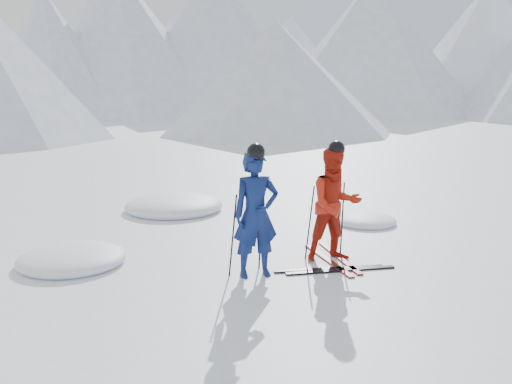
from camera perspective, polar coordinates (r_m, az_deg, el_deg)
ground at (r=9.64m, az=11.85°, el=-5.65°), size 160.00×160.00×0.00m
mountain_range at (r=43.77m, az=-17.23°, el=15.74°), size 106.15×62.94×15.53m
skier_blue at (r=7.79m, az=-0.01°, el=-2.38°), size 0.77×0.61×1.84m
skier_red at (r=8.61m, az=8.31°, el=-1.34°), size 1.04×0.92×1.80m
pole_blue_left at (r=7.84m, az=-2.45°, el=-4.63°), size 0.12×0.09×1.22m
pole_blue_right at (r=8.20m, az=0.51°, el=-3.91°), size 0.12×0.07×1.22m
pole_red_left at (r=8.67m, az=5.67°, el=-3.22°), size 0.12×0.10×1.20m
pole_red_right at (r=8.98m, az=9.07°, el=-2.82°), size 0.12×0.08×1.20m
ski_worn_left at (r=8.76m, az=7.56°, el=-7.11°), size 0.55×1.66×0.03m
ski_worn_right at (r=8.91m, az=8.74°, el=-6.83°), size 0.66×1.63×0.03m
ski_loose_a at (r=8.35m, az=7.71°, el=-8.02°), size 1.59×0.76×0.03m
ski_loose_b at (r=8.31m, az=8.91°, el=-8.16°), size 1.61×0.71×0.03m
snow_lumps at (r=11.19m, az=-8.56°, el=-3.22°), size 7.14×4.94×0.48m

